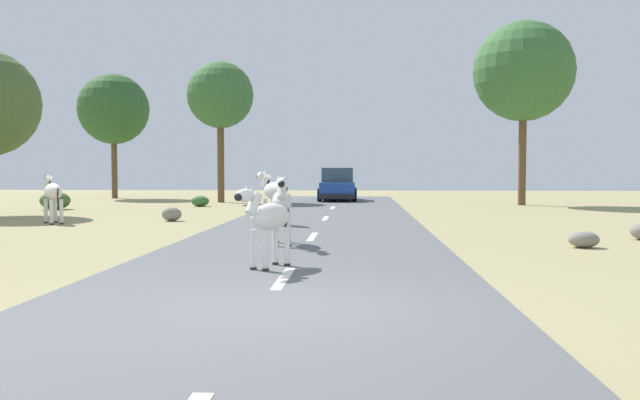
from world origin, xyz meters
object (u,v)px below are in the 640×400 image
Objects in this scene: zebra_3 at (282,203)px; rock_4 at (584,240)px; tree_4 at (524,72)px; bush_1 at (200,201)px; zebra_1 at (274,192)px; bush_3 at (55,201)px; tree_1 at (220,96)px; zebra_2 at (52,192)px; car_0 at (337,185)px; tree_2 at (114,109)px; rock_2 at (172,214)px; zebra_0 at (268,218)px.

zebra_3 is 6.58m from rock_4.
tree_4 is 10.68× the size of bush_1.
bush_1 is at bearing -172.10° from tree_4.
zebra_1 reaches higher than bush_3.
tree_1 is 6.49m from bush_1.
car_0 reaches higher than zebra_2.
zebra_1 is 5.27m from zebra_3.
zebra_3 is 26.90m from tree_2.
zebra_3 is 16.91m from bush_3.
tree_1 is at bearing 48.21° from bush_3.
car_0 is 6.66× the size of rock_2.
zebra_3 is 2.02× the size of bush_1.
bush_3 is at bearing -167.17° from tree_4.
rock_2 is (3.45, 1.16, -0.75)m from zebra_2.
zebra_1 reaches higher than rock_2.
tree_1 is 13.32m from rock_2.
car_0 reaches higher than zebra_3.
tree_1 is 10.02m from bush_3.
rock_4 is (12.01, -18.76, -5.32)m from tree_1.
zebra_0 is 0.16× the size of tree_4.
tree_1 is at bearing 173.46° from tree_4.
tree_4 reaches higher than rock_4.
car_0 is 7.73m from tree_1.
tree_1 is at bearing 94.72° from rock_2.
zebra_3 is (-0.16, 3.31, 0.09)m from zebra_0.
tree_4 reaches higher than rock_2.
zebra_1 is 15.41m from car_0.
zebra_3 is at bearing -73.95° from tree_1.
tree_2 reaches higher than bush_3.
bush_1 is (-15.07, -2.09, -6.08)m from tree_4.
tree_1 is at bearing 69.48° from zebra_1.
rock_2 is (6.74, -5.77, -0.15)m from bush_3.
zebra_1 is 2.02× the size of bush_1.
zebra_1 reaches higher than rock_4.
zebra_3 reaches higher than bush_3.
zebra_1 is 0.19× the size of tree_4.
zebra_1 is 1.00× the size of zebra_2.
rock_4 is (6.02, -20.24, -0.67)m from car_0.
tree_4 is (14.92, -1.71, 0.83)m from tree_1.
tree_4 is 13.25× the size of rock_2.
tree_2 is (-4.84, 17.59, 4.26)m from zebra_2.
bush_1 is 19.27m from rock_4.
bush_3 is (1.55, -10.65, -4.86)m from tree_2.
tree_4 is (17.37, 11.64, 5.35)m from zebra_2.
rock_2 is at bearing 116.27° from zebra_1.
zebra_1 reaches higher than zebra_0.
zebra_3 is 0.23× the size of tree_1.
tree_2 is at bearing 116.77° from rock_2.
tree_2 reaches higher than car_0.
zebra_2 is 14.31m from tree_1.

